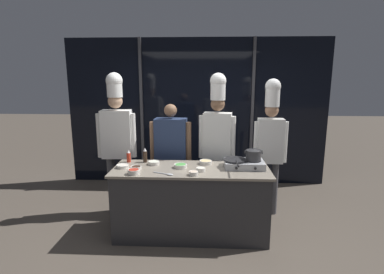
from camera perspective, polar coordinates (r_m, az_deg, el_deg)
ground_plane at (r=4.12m, az=-0.18°, el=-17.82°), size 24.00×24.00×0.00m
window_wall_back at (r=5.59m, az=0.87°, el=4.66°), size 4.81×0.09×2.70m
demo_counter at (r=3.93m, az=-0.19°, el=-12.15°), size 1.96×0.72×0.89m
portable_stove at (r=3.85m, az=9.89°, el=-5.06°), size 0.49×0.35×0.10m
frying_pan at (r=3.81m, az=8.25°, el=-4.03°), size 0.32×0.55×0.04m
stock_pot at (r=3.83m, az=11.63°, el=-3.34°), size 0.22×0.19×0.13m
squeeze_bottle_chili at (r=4.11m, az=-11.97°, el=-3.64°), size 0.05×0.05×0.16m
squeeze_bottle_soy at (r=4.05m, az=-8.94°, el=-3.49°), size 0.06×0.06×0.20m
prep_bowl_soy_glaze at (r=3.80m, az=-10.61°, el=-5.72°), size 0.14×0.14×0.04m
prep_bowl_onion at (r=3.89m, az=-13.10°, el=-5.39°), size 0.16×0.16×0.04m
prep_bowl_bean_sprouts at (r=3.95m, az=-7.27°, el=-4.85°), size 0.15×0.15×0.05m
prep_bowl_garlic at (r=3.65m, az=1.68°, el=-6.14°), size 0.11×0.11×0.04m
prep_bowl_chili_flakes at (r=3.61m, az=-11.04°, el=-6.44°), size 0.15×0.15×0.06m
prep_bowl_chicken at (r=3.51m, az=0.30°, el=-6.86°), size 0.11×0.11×0.05m
prep_bowl_ginger at (r=3.95m, az=2.61°, el=-4.76°), size 0.17×0.17×0.05m
prep_bowl_scallions at (r=3.79m, az=-2.21°, el=-5.47°), size 0.17×0.17×0.05m
serving_spoon_slotted at (r=3.55m, az=-4.74°, el=-7.04°), size 0.26×0.13×0.02m
chef_head at (r=4.44m, az=-14.15°, el=0.93°), size 0.56×0.25×2.07m
person_guest at (r=4.42m, az=-4.02°, el=-2.14°), size 0.61×0.26×1.63m
chef_sous at (r=4.31m, az=4.83°, el=0.92°), size 0.52×0.26×2.07m
chef_line at (r=4.41m, az=14.72°, el=0.32°), size 0.48×0.21×1.99m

